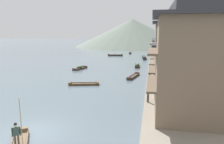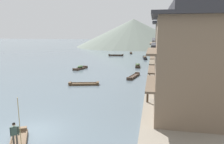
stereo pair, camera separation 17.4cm
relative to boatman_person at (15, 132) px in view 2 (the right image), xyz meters
The scene contains 19 objects.
ground_plane 3.35m from the boatman_person, 102.34° to the left, with size 400.00×400.00×0.00m, color slate.
riverbank_right 36.65m from the boatman_person, 63.99° to the left, with size 18.00×110.00×0.58m, color gray.
boatman_person is the anchor object (origin of this frame).
boat_moored_nearest 54.35m from the boatman_person, 93.71° to the left, with size 4.70×1.54×0.55m.
boat_moored_second 62.50m from the boatman_person, 89.75° to the left, with size 1.28×4.07×0.36m.
boat_moored_third 48.96m from the boatman_person, 83.44° to the left, with size 1.51×5.84×0.76m.
boat_moored_far 24.07m from the boatman_person, 78.52° to the left, with size 1.79×4.92×0.45m.
boat_midriver_drifting 17.32m from the boatman_person, 95.21° to the left, with size 4.31×1.91×0.39m.
boat_midriver_upstream 29.95m from the boatman_person, 102.21° to the left, with size 2.01×4.03×0.76m.
boat_upstream_distant 34.62m from the boatman_person, 82.25° to the left, with size 1.24×3.91×0.72m.
house_waterfront_nearest 12.86m from the boatman_person, 33.26° to the left, with size 5.88×6.68×8.74m.
house_waterfront_second 16.86m from the boatman_person, 52.85° to the left, with size 5.32×5.92×6.14m.
house_waterfront_tall 22.07m from the boatman_person, 61.60° to the left, with size 5.87×5.68×8.74m.
house_waterfront_narrow 28.31m from the boatman_person, 67.21° to the left, with size 7.00×7.97×6.14m.
house_waterfront_far 36.01m from the boatman_person, 73.56° to the left, with size 5.46×8.08×6.14m.
mooring_post_dock_near 12.17m from the boatman_person, 52.46° to the left, with size 0.20×0.20×0.95m, color #473828.
mooring_post_dock_mid 22.23m from the boatman_person, 70.52° to the left, with size 0.20×0.20×0.96m, color #473828.
mooring_post_dock_far 30.30m from the boatman_person, 75.85° to the left, with size 0.20×0.20×0.92m, color #473828.
hill_far_west 99.57m from the boatman_person, 91.41° to the left, with size 57.81×57.81×13.81m, color slate.
Camera 2 is at (8.43, -13.10, 7.27)m, focal length 33.85 mm.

